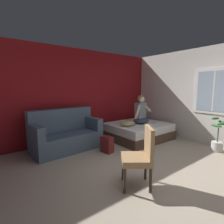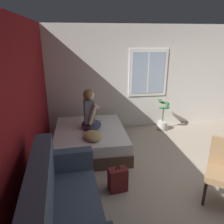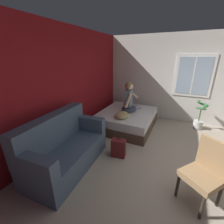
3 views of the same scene
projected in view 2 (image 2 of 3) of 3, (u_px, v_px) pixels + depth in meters
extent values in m
plane|color=tan|center=(211.00, 180.00, 3.86)|extent=(40.00, 40.00, 0.00)
cube|color=maroon|center=(13.00, 118.00, 2.96)|extent=(10.26, 0.16, 2.70)
cube|color=silver|center=(161.00, 77.00, 5.95)|extent=(0.16, 7.51, 2.70)
cube|color=white|center=(148.00, 73.00, 5.76)|extent=(0.02, 1.04, 1.24)
cube|color=#9EB2C6|center=(148.00, 73.00, 5.74)|extent=(0.01, 0.88, 1.08)
cube|color=white|center=(148.00, 73.00, 5.74)|extent=(0.01, 0.04, 1.08)
cube|color=#4C3828|center=(90.00, 144.00, 4.87)|extent=(1.77, 1.54, 0.26)
cube|color=white|center=(90.00, 134.00, 4.79)|extent=(1.72, 1.49, 0.22)
cube|color=#47566B|center=(70.00, 218.00, 2.76)|extent=(1.75, 0.91, 0.44)
cube|color=#47566B|center=(41.00, 187.00, 2.53)|extent=(1.71, 0.35, 0.60)
cube|color=#47566B|center=(66.00, 160.00, 3.34)|extent=(0.23, 0.81, 0.32)
cylinder|color=#382D23|center=(204.00, 194.00, 3.22)|extent=(0.04, 0.04, 0.40)
cylinder|color=#382D23|center=(207.00, 179.00, 3.54)|extent=(0.04, 0.04, 0.40)
cube|color=#9E7A51|center=(223.00, 176.00, 3.21)|extent=(0.64, 0.64, 0.10)
ellipsoid|color=#383D51|center=(91.00, 124.00, 4.82)|extent=(0.55, 0.48, 0.16)
cube|color=slate|center=(89.00, 111.00, 4.70)|extent=(0.34, 0.22, 0.48)
cylinder|color=beige|center=(93.00, 115.00, 4.54)|extent=(0.10, 0.22, 0.44)
cylinder|color=beige|center=(91.00, 104.00, 4.84)|extent=(0.11, 0.38, 0.29)
sphere|color=beige|center=(89.00, 95.00, 4.59)|extent=(0.21, 0.21, 0.21)
ellipsoid|color=olive|center=(88.00, 95.00, 4.58)|extent=(0.24, 0.24, 0.23)
cube|color=maroon|center=(118.00, 180.00, 3.53)|extent=(0.23, 0.33, 0.40)
cube|color=maroon|center=(115.00, 180.00, 3.67)|extent=(0.09, 0.24, 0.18)
torus|color=black|center=(118.00, 168.00, 3.46)|extent=(0.03, 0.09, 0.09)
ellipsoid|color=tan|center=(93.00, 135.00, 4.30)|extent=(0.54, 0.45, 0.14)
cube|color=#B7B7BC|center=(100.00, 121.00, 5.20)|extent=(0.16, 0.12, 0.01)
cylinder|color=silver|center=(162.00, 126.00, 5.88)|extent=(0.26, 0.26, 0.24)
cylinder|color=#426033|center=(163.00, 115.00, 5.79)|extent=(0.03, 0.03, 0.36)
ellipsoid|color=#2D6B33|center=(164.00, 108.00, 5.61)|extent=(0.15, 0.29, 0.06)
ellipsoid|color=#2D6B33|center=(164.00, 103.00, 5.77)|extent=(0.22, 0.29, 0.06)
ellipsoid|color=#2D6B33|center=(160.00, 101.00, 5.66)|extent=(0.29, 0.15, 0.06)
ellipsoid|color=#2D6B33|center=(168.00, 105.00, 5.66)|extent=(0.30, 0.21, 0.06)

